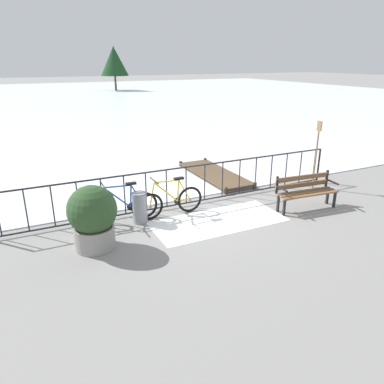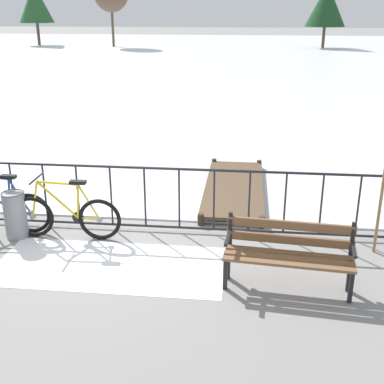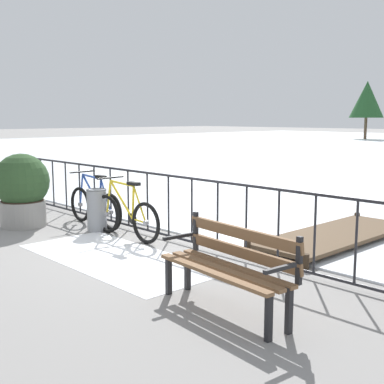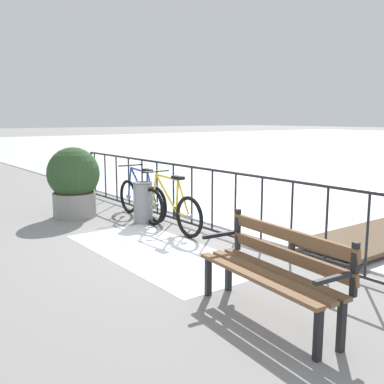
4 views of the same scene
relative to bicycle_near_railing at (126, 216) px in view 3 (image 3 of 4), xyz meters
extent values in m
plane|color=gray|center=(0.61, 0.40, -0.37)|extent=(160.00, 160.00, 0.00)
cube|color=white|center=(0.88, -0.80, -0.36)|extent=(3.17, 1.42, 0.01)
cylinder|color=#232328|center=(0.61, 0.40, 0.68)|extent=(9.00, 0.04, 0.04)
cylinder|color=#232328|center=(0.61, 0.40, -0.29)|extent=(9.00, 0.04, 0.04)
cylinder|color=#232328|center=(-3.89, 0.40, 0.16)|extent=(0.06, 0.06, 1.05)
cylinder|color=#232328|center=(-3.71, 0.40, 0.20)|extent=(0.03, 0.03, 0.97)
cylinder|color=#232328|center=(-3.17, 0.40, 0.20)|extent=(0.03, 0.03, 0.97)
cylinder|color=#232328|center=(-2.63, 0.40, 0.20)|extent=(0.03, 0.03, 0.97)
cylinder|color=#232328|center=(-2.09, 0.40, 0.20)|extent=(0.03, 0.03, 0.97)
cylinder|color=#232328|center=(-1.55, 0.40, 0.20)|extent=(0.03, 0.03, 0.97)
cylinder|color=#232328|center=(-1.01, 0.40, 0.20)|extent=(0.03, 0.03, 0.97)
cylinder|color=#232328|center=(-0.47, 0.40, 0.20)|extent=(0.03, 0.03, 0.97)
cylinder|color=#232328|center=(0.07, 0.40, 0.20)|extent=(0.03, 0.03, 0.97)
cylinder|color=#232328|center=(0.61, 0.40, 0.20)|extent=(0.03, 0.03, 0.97)
cylinder|color=#232328|center=(1.15, 0.40, 0.20)|extent=(0.03, 0.03, 0.97)
cylinder|color=#232328|center=(1.69, 0.40, 0.20)|extent=(0.03, 0.03, 0.97)
cylinder|color=#232328|center=(2.23, 0.40, 0.20)|extent=(0.03, 0.03, 0.97)
cylinder|color=#232328|center=(2.77, 0.40, 0.20)|extent=(0.03, 0.03, 0.97)
cylinder|color=#232328|center=(3.31, 0.40, 0.20)|extent=(0.03, 0.03, 0.97)
cylinder|color=#232328|center=(3.85, 0.40, 0.20)|extent=(0.03, 0.03, 0.97)
torus|color=black|center=(0.52, 0.01, -0.04)|extent=(0.66, 0.07, 0.66)
cylinder|color=gray|center=(0.52, 0.01, -0.04)|extent=(0.08, 0.06, 0.08)
torus|color=black|center=(-0.53, -0.01, -0.04)|extent=(0.66, 0.07, 0.66)
cylinder|color=gray|center=(-0.53, -0.01, -0.04)|extent=(0.08, 0.06, 0.08)
cylinder|color=yellow|center=(0.21, 0.00, 0.25)|extent=(0.08, 0.04, 0.53)
cylinder|color=yellow|center=(-0.11, 0.00, 0.26)|extent=(0.61, 0.05, 0.59)
cylinder|color=yellow|center=(-0.09, 0.00, 0.53)|extent=(0.63, 0.05, 0.07)
cylinder|color=yellow|center=(0.35, 0.01, -0.03)|extent=(0.34, 0.03, 0.05)
cylinder|color=yellow|center=(0.37, 0.01, 0.24)|extent=(0.32, 0.03, 0.56)
cylinder|color=yellow|center=(-0.47, -0.01, 0.25)|extent=(0.16, 0.03, 0.59)
cube|color=black|center=(0.23, 0.00, 0.55)|extent=(0.24, 0.10, 0.05)
cylinder|color=black|center=(-0.40, -0.01, 0.59)|extent=(0.04, 0.52, 0.03)
cylinder|color=black|center=(0.19, 0.00, -0.02)|extent=(0.18, 0.02, 0.18)
torus|color=black|center=(-0.62, 0.13, -0.04)|extent=(0.66, 0.07, 0.66)
cylinder|color=gray|center=(-0.62, 0.13, -0.04)|extent=(0.08, 0.06, 0.08)
torus|color=black|center=(-1.67, 0.15, -0.04)|extent=(0.66, 0.07, 0.66)
cylinder|color=gray|center=(-1.67, 0.15, -0.04)|extent=(0.08, 0.06, 0.08)
cylinder|color=#2D51B2|center=(-0.94, 0.14, 0.25)|extent=(0.08, 0.04, 0.53)
cylinder|color=#2D51B2|center=(-1.25, 0.15, 0.26)|extent=(0.61, 0.05, 0.59)
cylinder|color=#2D51B2|center=(-1.23, 0.15, 0.53)|extent=(0.63, 0.05, 0.07)
cylinder|color=#2D51B2|center=(-0.79, 0.14, -0.03)|extent=(0.34, 0.04, 0.05)
cylinder|color=#2D51B2|center=(-0.77, 0.13, 0.24)|extent=(0.32, 0.04, 0.56)
cylinder|color=#2D51B2|center=(-1.61, 0.15, 0.25)|extent=(0.16, 0.04, 0.59)
cube|color=black|center=(-0.92, 0.14, 0.55)|extent=(0.24, 0.11, 0.05)
cylinder|color=black|center=(-1.55, 0.15, 0.59)|extent=(0.04, 0.52, 0.03)
cylinder|color=black|center=(-0.96, 0.14, -0.02)|extent=(0.18, 0.02, 0.18)
cube|color=brown|center=(3.27, -1.00, 0.07)|extent=(1.60, 0.25, 0.04)
cube|color=brown|center=(3.26, -1.15, 0.07)|extent=(1.60, 0.25, 0.04)
cube|color=brown|center=(3.24, -1.30, 0.07)|extent=(1.60, 0.25, 0.04)
cube|color=brown|center=(3.28, -0.90, 0.21)|extent=(1.60, 0.20, 0.12)
cube|color=brown|center=(3.28, -0.90, 0.41)|extent=(1.60, 0.20, 0.12)
cube|color=black|center=(4.00, -1.35, -0.15)|extent=(0.06, 0.06, 0.44)
cube|color=black|center=(4.03, -1.09, -0.15)|extent=(0.06, 0.06, 0.44)
cube|color=black|center=(4.04, -0.97, 0.30)|extent=(0.05, 0.05, 0.45)
cube|color=black|center=(4.02, -1.22, 0.27)|extent=(0.08, 0.40, 0.04)
cube|color=black|center=(2.49, -1.21, -0.15)|extent=(0.06, 0.06, 0.44)
cube|color=black|center=(2.52, -0.95, -0.15)|extent=(0.06, 0.06, 0.44)
cube|color=black|center=(2.53, -0.83, 0.30)|extent=(0.05, 0.05, 0.45)
cube|color=black|center=(2.50, -1.08, 0.27)|extent=(0.08, 0.40, 0.04)
cylinder|color=gray|center=(-2.00, -0.82, -0.14)|extent=(0.80, 0.80, 0.46)
cylinder|color=#38281E|center=(-2.00, -0.82, 0.11)|extent=(0.74, 0.74, 0.02)
sphere|color=#2D4C28|center=(-2.00, -0.82, 0.46)|extent=(0.98, 0.98, 0.98)
cylinder|color=gray|center=(-0.79, -0.04, -0.01)|extent=(0.34, 0.34, 0.72)
torus|color=#545558|center=(-0.79, -0.04, 0.35)|extent=(0.35, 0.35, 0.02)
cube|color=brown|center=(2.49, 2.26, -0.25)|extent=(1.10, 3.12, 0.06)
cylinder|color=#3C2E20|center=(2.00, 0.70, -0.27)|extent=(0.10, 0.10, 0.20)
cylinder|color=#3C2E20|center=(2.99, 0.70, -0.27)|extent=(0.10, 0.10, 0.20)
cylinder|color=#3C2E20|center=(2.00, 3.82, -0.27)|extent=(0.10, 0.10, 0.20)
cylinder|color=brown|center=(-16.33, 38.55, 1.26)|extent=(0.26, 0.26, 3.25)
cone|color=#235128|center=(-16.33, 38.55, 3.23)|extent=(3.04, 3.04, 3.29)
camera|label=1|loc=(-3.14, -7.60, 3.23)|focal=34.12mm
camera|label=2|loc=(2.69, -6.74, 3.00)|focal=46.72mm
camera|label=3|loc=(6.60, -4.71, 1.58)|focal=47.12mm
camera|label=4|loc=(5.97, -4.05, 1.49)|focal=41.76mm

